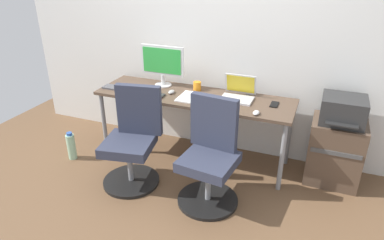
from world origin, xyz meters
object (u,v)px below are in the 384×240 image
at_px(coffee_mug, 197,86).
at_px(side_cabinet, 335,152).
at_px(water_bottle_on_floor, 71,146).
at_px(open_laptop, 238,93).
at_px(desktop_monitor, 162,63).
at_px(office_chair_right, 210,157).
at_px(office_chair_left, 133,141).
at_px(printer, 343,110).

bearing_deg(coffee_mug, side_cabinet, -1.80).
xyz_separation_m(side_cabinet, water_bottle_on_floor, (-2.60, -0.61, -0.17)).
xyz_separation_m(side_cabinet, open_laptop, (-0.96, -0.01, 0.46)).
distance_m(desktop_monitor, coffee_mug, 0.44).
xyz_separation_m(office_chair_right, water_bottle_on_floor, (-1.59, 0.09, -0.28)).
distance_m(office_chair_left, side_cabinet, 1.91).
bearing_deg(office_chair_left, open_laptop, 40.36).
xyz_separation_m(office_chair_right, desktop_monitor, (-0.80, 0.74, 0.55)).
bearing_deg(printer, desktop_monitor, 178.59).
bearing_deg(water_bottle_on_floor, side_cabinet, 13.24).
bearing_deg(desktop_monitor, office_chair_left, -87.42).
xyz_separation_m(water_bottle_on_floor, desktop_monitor, (0.79, 0.66, 0.82)).
distance_m(office_chair_right, printer, 1.27).
height_order(office_chair_left, side_cabinet, office_chair_left).
bearing_deg(printer, office_chair_right, -145.21).
xyz_separation_m(office_chair_right, open_laptop, (0.05, 0.69, 0.35)).
height_order(office_chair_right, printer, office_chair_right).
bearing_deg(desktop_monitor, open_laptop, -3.88).
height_order(side_cabinet, open_laptop, open_laptop).
xyz_separation_m(printer, desktop_monitor, (-1.81, 0.04, 0.23)).
distance_m(desktop_monitor, open_laptop, 0.87).
relative_size(side_cabinet, printer, 1.56).
height_order(office_chair_right, desktop_monitor, desktop_monitor).
xyz_separation_m(side_cabinet, desktop_monitor, (-1.81, 0.04, 0.66)).
bearing_deg(desktop_monitor, office_chair_right, -43.02).
relative_size(office_chair_left, office_chair_right, 1.00).
bearing_deg(printer, coffee_mug, 178.17).
height_order(printer, desktop_monitor, desktop_monitor).
relative_size(office_chair_left, desktop_monitor, 1.96).
relative_size(office_chair_right, coffee_mug, 10.22).
bearing_deg(coffee_mug, office_chair_left, -115.65).
bearing_deg(water_bottle_on_floor, desktop_monitor, 39.51).
relative_size(office_chair_left, water_bottle_on_floor, 3.03).
bearing_deg(side_cabinet, coffee_mug, 178.20).
height_order(side_cabinet, printer, printer).
bearing_deg(office_chair_right, side_cabinet, 34.83).
xyz_separation_m(printer, coffee_mug, (-1.41, 0.05, 0.02)).
height_order(side_cabinet, coffee_mug, coffee_mug).
height_order(office_chair_right, water_bottle_on_floor, office_chair_right).
distance_m(office_chair_right, water_bottle_on_floor, 1.62).
height_order(office_chair_left, water_bottle_on_floor, office_chair_left).
distance_m(side_cabinet, coffee_mug, 1.49).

